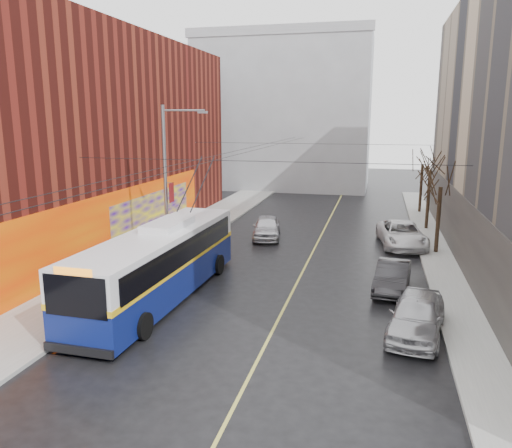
{
  "coord_description": "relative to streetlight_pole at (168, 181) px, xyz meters",
  "views": [
    {
      "loc": [
        5.28,
        -15.8,
        8.31
      ],
      "look_at": [
        -0.44,
        7.47,
        3.2
      ],
      "focal_mm": 35.0,
      "sensor_mm": 36.0,
      "label": 1
    }
  ],
  "objects": [
    {
      "name": "ground",
      "position": [
        6.14,
        -10.0,
        -4.85
      ],
      "size": [
        140.0,
        140.0,
        0.0
      ],
      "primitive_type": "plane",
      "color": "black",
      "rests_on": "ground"
    },
    {
      "name": "sidewalk_left",
      "position": [
        -1.86,
        2.0,
        -4.77
      ],
      "size": [
        4.0,
        60.0,
        0.15
      ],
      "primitive_type": "cube",
      "color": "gray",
      "rests_on": "ground"
    },
    {
      "name": "sidewalk_right",
      "position": [
        15.14,
        2.0,
        -4.77
      ],
      "size": [
        2.0,
        60.0,
        0.15
      ],
      "primitive_type": "cube",
      "color": "gray",
      "rests_on": "ground"
    },
    {
      "name": "lane_line",
      "position": [
        7.64,
        4.0,
        -4.84
      ],
      "size": [
        0.12,
        50.0,
        0.01
      ],
      "primitive_type": "cube",
      "color": "#BFB74C",
      "rests_on": "ground"
    },
    {
      "name": "building_left",
      "position": [
        -9.85,
        3.99,
        2.14
      ],
      "size": [
        12.11,
        36.0,
        14.0
      ],
      "color": "#551611",
      "rests_on": "ground"
    },
    {
      "name": "building_far",
      "position": [
        0.14,
        34.99,
        4.17
      ],
      "size": [
        20.5,
        12.1,
        18.0
      ],
      "color": "gray",
      "rests_on": "ground"
    },
    {
      "name": "streetlight_pole",
      "position": [
        0.0,
        0.0,
        0.0
      ],
      "size": [
        2.65,
        0.6,
        9.0
      ],
      "color": "slate",
      "rests_on": "ground"
    },
    {
      "name": "catenary_wires",
      "position": [
        3.6,
        4.77,
        1.4
      ],
      "size": [
        18.0,
        60.0,
        0.22
      ],
      "color": "black"
    },
    {
      "name": "tree_near",
      "position": [
        15.14,
        6.0,
        0.13
      ],
      "size": [
        3.2,
        3.2,
        6.4
      ],
      "color": "black",
      "rests_on": "ground"
    },
    {
      "name": "tree_mid",
      "position": [
        15.14,
        13.0,
        0.41
      ],
      "size": [
        3.2,
        3.2,
        6.68
      ],
      "color": "black",
      "rests_on": "ground"
    },
    {
      "name": "tree_far",
      "position": [
        15.14,
        20.0,
        0.3
      ],
      "size": [
        3.2,
        3.2,
        6.57
      ],
      "color": "black",
      "rests_on": "ground"
    },
    {
      "name": "puddle",
      "position": [
        1.41,
        -10.13,
        -4.84
      ],
      "size": [
        2.75,
        2.76,
        0.01
      ],
      "primitive_type": "cube",
      "color": "black",
      "rests_on": "ground"
    },
    {
      "name": "pigeons_flying",
      "position": [
        3.65,
        0.85,
        2.1
      ],
      "size": [
        4.04,
        1.45,
        0.37
      ],
      "color": "slate"
    },
    {
      "name": "trolleybus",
      "position": [
        1.75,
        -5.27,
        -3.13
      ],
      "size": [
        3.35,
        13.12,
        6.17
      ],
      "rotation": [
        0.0,
        0.0,
        -0.03
      ],
      "color": "#0B1657",
      "rests_on": "ground"
    },
    {
      "name": "parked_car_a",
      "position": [
        13.14,
        -6.71,
        -4.02
      ],
      "size": [
        2.72,
        5.08,
        1.64
      ],
      "primitive_type": "imported",
      "rotation": [
        0.0,
        0.0,
        -0.17
      ],
      "color": "#AEAFB3",
      "rests_on": "ground"
    },
    {
      "name": "parked_car_b",
      "position": [
        12.34,
        -1.63,
        -4.13
      ],
      "size": [
        1.98,
        4.47,
        1.43
      ],
      "primitive_type": "imported",
      "rotation": [
        0.0,
        0.0,
        -0.11
      ],
      "color": "#28272A",
      "rests_on": "ground"
    },
    {
      "name": "parked_car_c",
      "position": [
        13.12,
        7.47,
        -4.04
      ],
      "size": [
        3.48,
        6.15,
        1.62
      ],
      "primitive_type": "imported",
      "rotation": [
        0.0,
        0.0,
        0.14
      ],
      "color": "silver",
      "rests_on": "ground"
    },
    {
      "name": "following_car",
      "position": [
        3.98,
        7.62,
        -4.07
      ],
      "size": [
        2.56,
        4.81,
        1.56
      ],
      "primitive_type": "imported",
      "rotation": [
        0.0,
        0.0,
        0.17
      ],
      "color": "silver",
      "rests_on": "ground"
    },
    {
      "name": "pedestrian_a",
      "position": [
        -1.09,
        0.83,
        -3.84
      ],
      "size": [
        0.48,
        0.67,
        1.71
      ],
      "primitive_type": "imported",
      "rotation": [
        0.0,
        0.0,
        1.45
      ],
      "color": "black",
      "rests_on": "sidewalk_left"
    },
    {
      "name": "pedestrian_b",
      "position": [
        -1.71,
        -2.25,
        -3.77
      ],
      "size": [
        0.78,
        0.96,
        1.86
      ],
      "primitive_type": "imported",
      "rotation": [
        0.0,
        0.0,
        1.48
      ],
      "color": "black",
      "rests_on": "sidewalk_left"
    },
    {
      "name": "pedestrian_c",
      "position": [
        -1.38,
        0.52,
        -3.81
      ],
      "size": [
        1.08,
        1.32,
        1.77
      ],
      "primitive_type": "imported",
      "rotation": [
        0.0,
        0.0,
        2.0
      ],
      "color": "black",
      "rests_on": "sidewalk_left"
    }
  ]
}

